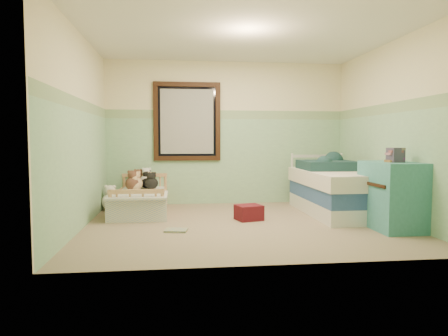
{
  "coord_description": "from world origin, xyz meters",
  "views": [
    {
      "loc": [
        -0.88,
        -5.28,
        1.13
      ],
      "look_at": [
        -0.22,
        0.35,
        0.73
      ],
      "focal_mm": 32.18,
      "sensor_mm": 36.0,
      "label": 1
    }
  ],
  "objects": [
    {
      "name": "window_blinds",
      "position": [
        -0.7,
        1.77,
        1.45
      ],
      "size": [
        0.92,
        0.01,
        1.12
      ],
      "primitive_type": "cube",
      "color": "#B4B4AF",
      "rests_on": "window_frame"
    },
    {
      "name": "floor",
      "position": [
        0.0,
        0.0,
        -0.01
      ],
      "size": [
        4.2,
        3.6,
        0.02
      ],
      "primitive_type": "cube",
      "color": "#6E6049",
      "rests_on": "ground"
    },
    {
      "name": "floor_book",
      "position": [
        -0.9,
        -0.34,
        0.01
      ],
      "size": [
        0.3,
        0.25,
        0.03
      ],
      "primitive_type": "cube",
      "rotation": [
        0.0,
        0.0,
        -0.18
      ],
      "color": "gold",
      "rests_on": "floor"
    },
    {
      "name": "toddler_bed_frame",
      "position": [
        -1.44,
        1.05,
        0.1
      ],
      "size": [
        0.77,
        1.54,
        0.2
      ],
      "primitive_type": "cube",
      "color": "#997446",
      "rests_on": "floor"
    },
    {
      "name": "extra_plush_5",
      "position": [
        -1.29,
        1.45,
        0.41
      ],
      "size": [
        0.19,
        0.19,
        0.19
      ],
      "primitive_type": "sphere",
      "color": "black",
      "rests_on": "toddler_mattress"
    },
    {
      "name": "twin_boxspring",
      "position": [
        1.55,
        0.56,
        0.33
      ],
      "size": [
        0.95,
        1.91,
        0.22
      ],
      "primitive_type": "cube",
      "color": "navy",
      "rests_on": "twin_bed_frame"
    },
    {
      "name": "dresser",
      "position": [
        1.82,
        -0.51,
        0.43
      ],
      "size": [
        0.53,
        0.85,
        0.85
      ],
      "primitive_type": "cube",
      "color": "teal",
      "rests_on": "floor"
    },
    {
      "name": "patchwork_quilt",
      "position": [
        -1.44,
        0.57,
        0.33
      ],
      "size": [
        0.84,
        0.77,
        0.03
      ],
      "primitive_type": "cube",
      "color": "#87A7CD",
      "rests_on": "toddler_mattress"
    },
    {
      "name": "teal_blanket",
      "position": [
        1.5,
        0.86,
        0.73
      ],
      "size": [
        0.83,
        0.88,
        0.14
      ],
      "primitive_type": "cube",
      "rotation": [
        0.0,
        0.0,
        -0.03
      ],
      "color": "black",
      "rests_on": "twin_mattress"
    },
    {
      "name": "wall_right",
      "position": [
        2.1,
        0.0,
        1.25
      ],
      "size": [
        0.04,
        3.6,
        2.5
      ],
      "primitive_type": "cube",
      "color": "beige",
      "rests_on": "floor"
    },
    {
      "name": "plush_floor_tan",
      "position": [
        -1.76,
        0.65,
        0.13
      ],
      "size": [
        0.26,
        0.26,
        0.26
      ],
      "primitive_type": "sphere",
      "color": "#DBAF7D",
      "rests_on": "floor"
    },
    {
      "name": "border_strip",
      "position": [
        0.0,
        1.79,
        1.57
      ],
      "size": [
        4.2,
        0.01,
        0.15
      ],
      "primitive_type": "cube",
      "color": "#4C8056",
      "rests_on": "wall_back"
    },
    {
      "name": "extra_plush_1",
      "position": [
        -1.57,
        1.26,
        0.4
      ],
      "size": [
        0.16,
        0.16,
        0.16
      ],
      "primitive_type": "sphere",
      "color": "#DBAF7D",
      "rests_on": "toddler_mattress"
    },
    {
      "name": "book_stack",
      "position": [
        1.82,
        -0.57,
        0.94
      ],
      "size": [
        0.21,
        0.18,
        0.18
      ],
      "primitive_type": "cube",
      "rotation": [
        0.0,
        0.0,
        0.23
      ],
      "color": "#4F3438",
      "rests_on": "dresser"
    },
    {
      "name": "plush_bed_white",
      "position": [
        -1.39,
        1.55,
        0.44
      ],
      "size": [
        0.23,
        0.23,
        0.23
      ],
      "primitive_type": "sphere",
      "color": "silver",
      "rests_on": "toddler_mattress"
    },
    {
      "name": "extra_plush_4",
      "position": [
        -1.6,
        1.27,
        0.43
      ],
      "size": [
        0.22,
        0.22,
        0.22
      ],
      "primitive_type": "sphere",
      "color": "brown",
      "rests_on": "toddler_mattress"
    },
    {
      "name": "plush_floor_cream",
      "position": [
        -1.95,
        1.27,
        0.14
      ],
      "size": [
        0.28,
        0.28,
        0.28
      ],
      "primitive_type": "sphere",
      "color": "white",
      "rests_on": "floor"
    },
    {
      "name": "plush_bed_brown",
      "position": [
        -1.59,
        1.55,
        0.42
      ],
      "size": [
        0.21,
        0.21,
        0.21
      ],
      "primitive_type": "sphere",
      "color": "brown",
      "rests_on": "toddler_mattress"
    },
    {
      "name": "plush_bed_dark",
      "position": [
        -1.31,
        1.33,
        0.41
      ],
      "size": [
        0.19,
        0.19,
        0.19
      ],
      "primitive_type": "sphere",
      "color": "black",
      "rests_on": "toddler_mattress"
    },
    {
      "name": "wall_front",
      "position": [
        0.0,
        -1.8,
        1.25
      ],
      "size": [
        4.2,
        0.04,
        2.5
      ],
      "primitive_type": "cube",
      "color": "beige",
      "rests_on": "floor"
    },
    {
      "name": "extra_plush_3",
      "position": [
        -1.53,
        1.59,
        0.43
      ],
      "size": [
        0.22,
        0.22,
        0.22
      ],
      "primitive_type": "sphere",
      "color": "brown",
      "rests_on": "toddler_mattress"
    },
    {
      "name": "plush_bed_tan",
      "position": [
        -1.54,
        1.33,
        0.42
      ],
      "size": [
        0.21,
        0.21,
        0.21
      ],
      "primitive_type": "sphere",
      "color": "#DBAF7D",
      "rests_on": "toddler_mattress"
    },
    {
      "name": "extra_plush_0",
      "position": [
        -1.39,
        1.53,
        0.42
      ],
      "size": [
        0.21,
        0.21,
        0.21
      ],
      "primitive_type": "sphere",
      "color": "black",
      "rests_on": "toddler_mattress"
    },
    {
      "name": "wall_back",
      "position": [
        0.0,
        1.8,
        1.25
      ],
      "size": [
        4.2,
        0.04,
        2.5
      ],
      "primitive_type": "cube",
      "color": "beige",
      "rests_on": "floor"
    },
    {
      "name": "window_frame",
      "position": [
        -0.7,
        1.76,
        1.45
      ],
      "size": [
        1.16,
        0.06,
        1.36
      ],
      "primitive_type": "cube",
      "color": "black",
      "rests_on": "wall_back"
    },
    {
      "name": "extra_plush_2",
      "position": [
        -1.3,
        1.45,
        0.41
      ],
      "size": [
        0.19,
        0.19,
        0.19
      ],
      "primitive_type": "sphere",
      "color": "#DBAF7D",
      "rests_on": "toddler_mattress"
    },
    {
      "name": "wainscot_mint",
      "position": [
        0.0,
        1.79,
        0.75
      ],
      "size": [
        4.2,
        0.01,
        1.5
      ],
      "primitive_type": "cube",
      "color": "#80AD88",
      "rests_on": "floor"
    },
    {
      "name": "twin_bed_frame",
      "position": [
        1.55,
        0.56,
        0.11
      ],
      "size": [
        0.95,
        1.91,
        0.22
      ],
      "primitive_type": "cube",
      "color": "white",
      "rests_on": "floor"
    },
    {
      "name": "twin_mattress",
      "position": [
        1.55,
        0.56,
        0.55
      ],
      "size": [
        0.99,
        1.94,
        0.22
      ],
      "primitive_type": "cube",
      "color": "silver",
      "rests_on": "twin_boxspring"
    },
    {
      "name": "toddler_mattress",
      "position": [
        -1.44,
        1.05,
        0.26
      ],
      "size": [
        0.7,
        1.47,
        0.12
      ],
      "primitive_type": "cube",
      "color": "white",
      "rests_on": "toddler_bed_frame"
    },
    {
      "name": "red_pillow",
      "position": [
        0.12,
        0.25,
        0.11
      ],
      "size": [
        0.41,
        0.38,
        0.21
      ],
      "primitive_type": "cube",
      "rotation": [
        0.0,
        0.0,
        0.28
      ],
      "color": "maroon",
      "rests_on": "floor"
    },
    {
      "name": "ceiling",
      "position": [
        0.0,
        0.0,
        2.51
      ],
      "size": [
        4.2,
        3.6,
        0.02
      ],
      "primitive_type": "cube",
      "color": "silver",
      "rests_on": "wall_back"
    },
    {
      "name": "wall_left",
      "position": [
        -2.1,
        0.0,
        1.25
      ],
      "size": [
        0.04,
        3.6,
        2.5
      ],
      "primitive_type": "cube",
      "color": "beige",
      "rests_on": "floor"
    }
  ]
}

